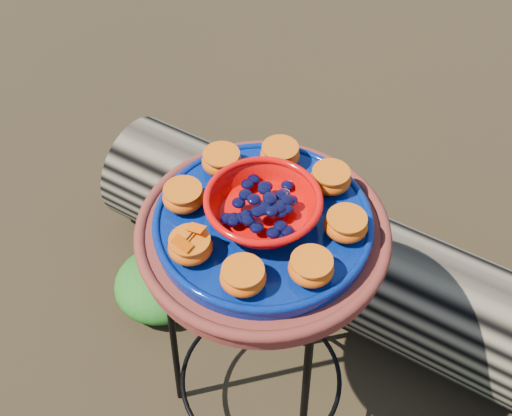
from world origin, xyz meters
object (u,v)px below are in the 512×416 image
Objects in this scene: cobalt_plate at (263,223)px; driftwood_log at (385,280)px; red_bowl at (263,208)px; plant_stand at (262,336)px; terracotta_saucer at (263,234)px.

driftwood_log is at bearing 74.41° from cobalt_plate.
red_bowl is at bearing -105.59° from driftwood_log.
cobalt_plate reaches higher than driftwood_log.
driftwood_log is (0.12, 0.43, -0.18)m from plant_stand.
cobalt_plate is 2.00× the size of red_bowl.
red_bowl is (0.00, 0.00, 0.44)m from plant_stand.
terracotta_saucer is at bearing 0.00° from red_bowl.
terracotta_saucer is 2.33× the size of red_bowl.
plant_stand is 1.51× the size of terracotta_saucer.
driftwood_log is (0.12, 0.43, -0.55)m from terracotta_saucer.
cobalt_plate is 0.22× the size of driftwood_log.
cobalt_plate is at bearing -105.59° from driftwood_log.
plant_stand is 0.44m from red_bowl.
terracotta_saucer reaches higher than plant_stand.
terracotta_saucer is at bearing -105.59° from driftwood_log.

